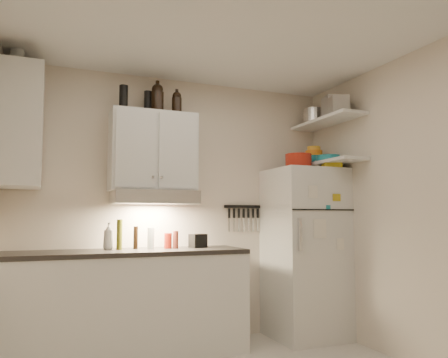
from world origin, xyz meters
name	(u,v)px	position (x,y,z in m)	size (l,w,h in m)	color
ceiling	(239,18)	(0.00, 0.00, 2.61)	(3.20, 3.00, 0.02)	white
back_wall	(178,208)	(0.00, 1.51, 1.30)	(3.20, 0.02, 2.60)	beige
right_wall	(419,206)	(1.61, 0.00, 1.30)	(0.02, 3.00, 2.60)	beige
base_cabinet	(126,306)	(-0.55, 1.20, 0.44)	(2.10, 0.60, 0.88)	white
countertop	(127,252)	(-0.55, 1.20, 0.90)	(2.10, 0.62, 0.04)	#2A2624
upper_cabinet	(153,152)	(-0.30, 1.33, 1.83)	(0.80, 0.33, 0.75)	white
side_cabinet	(21,127)	(-1.44, 1.20, 1.95)	(0.33, 0.55, 1.00)	white
range_hood	(154,198)	(-0.30, 1.27, 1.39)	(0.76, 0.46, 0.12)	silver
fridge	(305,252)	(1.25, 1.16, 0.85)	(0.70, 0.68, 1.70)	silver
shelf_hi	(327,121)	(1.45, 1.02, 2.20)	(0.30, 0.95, 0.03)	white
shelf_lo	(327,163)	(1.45, 1.02, 1.76)	(0.30, 0.95, 0.03)	white
knife_strip	(243,207)	(0.70, 1.49, 1.32)	(0.42, 0.02, 0.03)	black
dutch_oven	(298,162)	(1.17, 1.13, 1.78)	(0.27, 0.27, 0.16)	#AC2314
book_stack	(331,165)	(1.43, 0.93, 1.74)	(0.17, 0.21, 0.07)	#B59C16
spice_jar	(317,165)	(1.35, 1.05, 1.74)	(0.05, 0.05, 0.09)	silver
stock_pot	(314,117)	(1.47, 1.28, 2.30)	(0.25, 0.25, 0.18)	silver
tin_a	(335,107)	(1.48, 0.92, 2.33)	(0.22, 0.20, 0.22)	#AAAAAD
tin_b	(339,105)	(1.40, 0.75, 2.30)	(0.17, 0.17, 0.17)	#AAAAAD
bowl_teal	(313,160)	(1.44, 1.27, 1.82)	(0.23, 0.23, 0.09)	teal
bowl_orange	(314,153)	(1.43, 1.24, 1.89)	(0.18, 0.18, 0.05)	orange
bowl_yellow	(314,149)	(1.43, 1.24, 1.94)	(0.14, 0.14, 0.05)	gold
plates	(328,159)	(1.44, 0.99, 1.81)	(0.25, 0.25, 0.06)	teal
growler_a	(157,98)	(-0.27, 1.32, 2.34)	(0.12, 0.12, 0.29)	black
growler_b	(177,102)	(-0.09, 1.28, 2.31)	(0.09, 0.09, 0.22)	black
thermos_a	(148,102)	(-0.35, 1.37, 2.31)	(0.07, 0.07, 0.22)	black
thermos_b	(123,98)	(-0.59, 1.31, 2.31)	(0.08, 0.08, 0.23)	black
side_jar	(17,59)	(-1.49, 1.21, 2.53)	(0.11, 0.11, 0.15)	silver
soap_bottle	(109,234)	(-0.70, 1.31, 1.05)	(0.10, 0.10, 0.27)	white
pepper_mill	(176,240)	(-0.10, 1.22, 1.00)	(0.05, 0.05, 0.16)	maroon
oil_bottle	(119,235)	(-0.61, 1.25, 1.05)	(0.05, 0.05, 0.27)	#5B5F17
vinegar_bottle	(136,238)	(-0.46, 1.30, 1.02)	(0.04, 0.04, 0.21)	black
clear_bottle	(151,238)	(-0.32, 1.27, 1.02)	(0.06, 0.06, 0.19)	silver
red_jar	(168,241)	(-0.17, 1.25, 0.99)	(0.07, 0.07, 0.14)	#AC2314
caddy	(198,241)	(0.13, 1.26, 0.98)	(0.15, 0.11, 0.13)	black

